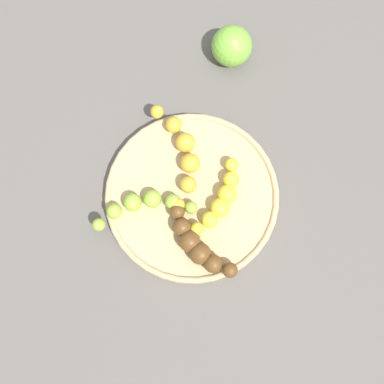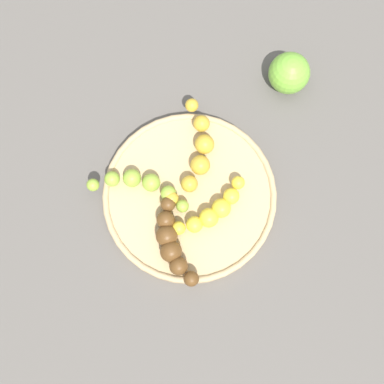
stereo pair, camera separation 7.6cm
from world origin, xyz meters
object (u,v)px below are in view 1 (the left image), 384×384
banana_green (143,205)px  banana_overripe (197,245)px  banana_yellow (221,200)px  apple_green (232,46)px  banana_spotted (182,154)px  fruit_bowl (192,196)px

banana_green → banana_overripe: 0.10m
banana_yellow → apple_green: (-0.13, -0.23, -0.00)m
banana_spotted → banana_overripe: banana_overripe is taller
banana_spotted → banana_green: bearing=-138.6°
banana_yellow → banana_overripe: size_ratio=0.83×
apple_green → banana_yellow: bearing=60.0°
banana_spotted → banana_overripe: bearing=-93.6°
banana_yellow → banana_spotted: banana_spotted is taller
banana_yellow → apple_green: size_ratio=1.67×
banana_spotted → banana_yellow: bearing=-63.1°
banana_overripe → apple_green: apple_green is taller
banana_green → apple_green: bearing=-38.2°
banana_yellow → banana_green: banana_yellow is taller
fruit_bowl → banana_overripe: (0.03, 0.08, 0.02)m
fruit_bowl → banana_spotted: bearing=-101.1°
banana_spotted → apple_green: apple_green is taller
banana_yellow → banana_green: 0.12m
fruit_bowl → banana_yellow: size_ratio=2.41×
fruit_bowl → banana_yellow: 0.05m
banana_green → banana_overripe: (-0.05, 0.09, 0.00)m
banana_spotted → banana_green: size_ratio=1.11×
fruit_bowl → banana_green: 0.08m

